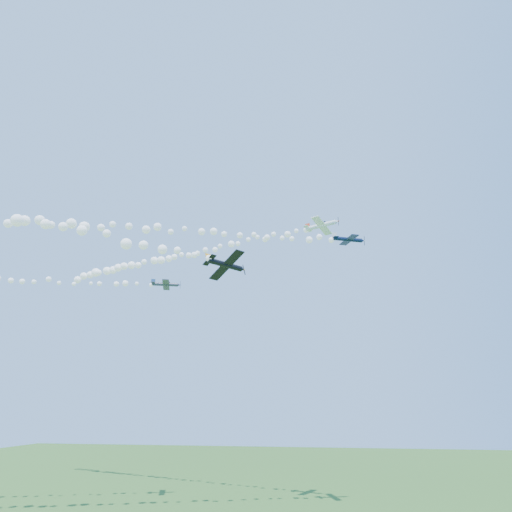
% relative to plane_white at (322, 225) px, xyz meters
% --- Properties ---
extents(ground, '(260.00, 260.00, 0.00)m').
position_rel_plane_white_xyz_m(ground, '(-20.31, 5.48, -53.78)').
color(ground, '#2A4E1D').
rests_on(ground, ground).
extents(plane_white, '(7.57, 7.97, 2.05)m').
position_rel_plane_white_xyz_m(plane_white, '(0.00, 0.00, 0.00)').
color(plane_white, white).
extents(smoke_trail_white, '(69.96, 27.31, 3.18)m').
position_rel_plane_white_xyz_m(smoke_trail_white, '(-37.04, 13.52, -0.31)').
color(smoke_trail_white, white).
extents(plane_navy, '(6.88, 7.29, 2.31)m').
position_rel_plane_white_xyz_m(plane_navy, '(5.10, -2.44, -4.47)').
color(plane_navy, '#0C1636').
extents(smoke_trail_navy, '(76.85, 26.68, 2.74)m').
position_rel_plane_white_xyz_m(smoke_trail_navy, '(-35.23, -15.54, -4.66)').
color(smoke_trail_navy, white).
extents(plane_grey, '(6.33, 6.70, 1.93)m').
position_rel_plane_white_xyz_m(plane_grey, '(-33.21, -0.31, -11.38)').
color(plane_grey, '#373B50').
extents(plane_black, '(6.74, 6.51, 3.14)m').
position_rel_plane_white_xyz_m(plane_black, '(-15.42, -20.39, -14.51)').
color(plane_black, black).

